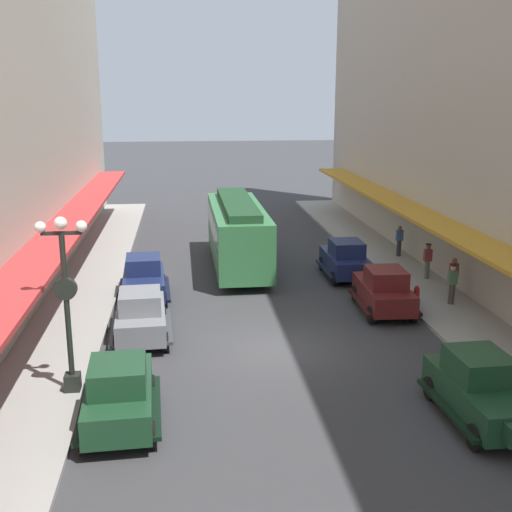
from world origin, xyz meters
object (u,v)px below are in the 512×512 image
parked_car_3 (144,278)px  pedestrian_0 (399,241)px  parked_car_4 (141,314)px  pedestrian_1 (427,261)px  lamp_post_with_clock (66,298)px  fire_hydrant (416,295)px  streetcar (238,231)px  parked_car_0 (481,388)px  parked_car_2 (345,258)px  pedestrian_3 (453,276)px  pedestrian_2 (452,284)px  parked_car_5 (384,289)px  parked_car_1 (119,391)px

parked_car_3 → pedestrian_0: parked_car_3 is taller
parked_car_4 → pedestrian_1: 14.09m
lamp_post_with_clock → fire_hydrant: size_ratio=6.29×
streetcar → pedestrian_0: 8.78m
parked_car_0 → fire_hydrant: bearing=80.0°
parked_car_2 → pedestrian_3: (3.78, -3.74, 0.05)m
pedestrian_0 → pedestrian_3: same height
fire_hydrant → pedestrian_2: 1.54m
parked_car_2 → pedestrian_1: bearing=-17.7°
pedestrian_2 → parked_car_2: bearing=123.9°
parked_car_3 → pedestrian_3: (13.15, -1.44, 0.05)m
pedestrian_3 → parked_car_5: bearing=-159.6°
pedestrian_0 → pedestrian_2: bearing=-93.5°
parked_car_2 → pedestrian_2: bearing=-56.1°
parked_car_4 → parked_car_5: 9.72m
fire_hydrant → pedestrian_1: 4.10m
parked_car_0 → pedestrian_3: parked_car_0 is taller
pedestrian_1 → pedestrian_3: bearing=-86.6°
pedestrian_0 → pedestrian_2: size_ratio=0.98×
parked_car_3 → lamp_post_with_clock: size_ratio=0.84×
pedestrian_2 → pedestrian_3: size_ratio=1.02×
pedestrian_2 → parked_car_0: bearing=-108.7°
parked_car_0 → parked_car_2: bearing=90.7°
parked_car_5 → lamp_post_with_clock: 13.00m
parked_car_2 → parked_car_5: size_ratio=0.99×
parked_car_4 → streetcar: streetcar is taller
parked_car_4 → pedestrian_3: bearing=13.7°
parked_car_5 → fire_hydrant: 1.54m
parked_car_3 → parked_car_4: same height
parked_car_1 → pedestrian_3: (13.22, 9.30, 0.05)m
streetcar → parked_car_0: bearing=-72.6°
parked_car_2 → fire_hydrant: bearing=-69.6°
parked_car_2 → pedestrian_3: 5.32m
pedestrian_0 → parked_car_4: bearing=-142.2°
parked_car_2 → pedestrian_3: bearing=-44.7°
parked_car_3 → pedestrian_1: size_ratio=2.59×
parked_car_2 → pedestrian_2: (3.25, -4.84, 0.07)m
pedestrian_0 → parked_car_1: bearing=-129.1°
parked_car_2 → streetcar: (-4.95, 2.40, 0.96)m
pedestrian_0 → pedestrian_1: (-0.12, -4.33, 0.02)m
parked_car_4 → lamp_post_with_clock: (-1.74, -4.24, 2.04)m
parked_car_2 → streetcar: bearing=154.1°
pedestrian_1 → parked_car_2: bearing=162.3°
parked_car_3 → parked_car_1: bearing=-90.3°
streetcar → pedestrian_1: size_ratio=5.75×
parked_car_1 → parked_car_4: 6.13m
streetcar → pedestrian_2: streetcar is taller
parked_car_3 → pedestrian_1: parked_car_3 is taller
lamp_post_with_clock → pedestrian_0: lamp_post_with_clock is taller
parked_car_2 → parked_car_5: (0.31, -5.03, 0.00)m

